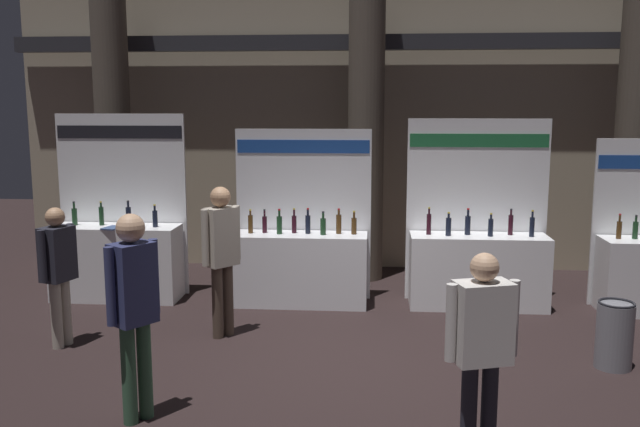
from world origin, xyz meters
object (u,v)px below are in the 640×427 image
trash_bin (614,335)px  visitor_0 (58,265)px  exhibitor_booth_2 (478,261)px  exhibitor_booth_1 (301,260)px  exhibitor_booth_0 (118,253)px  visitor_1 (482,337)px  visitor_2 (222,248)px  visitor_3 (134,299)px

trash_bin → visitor_0: size_ratio=0.44×
exhibitor_booth_2 → trash_bin: size_ratio=3.57×
exhibitor_booth_1 → trash_bin: bearing=-30.8°
exhibitor_booth_1 → visitor_0: bearing=-142.9°
exhibitor_booth_2 → trash_bin: exhibitor_booth_2 is taller
exhibitor_booth_0 → trash_bin: size_ratio=3.66×
exhibitor_booth_0 → exhibitor_booth_2: 4.97m
visitor_0 → visitor_1: bearing=-99.0°
trash_bin → visitor_1: bearing=-130.3°
exhibitor_booth_0 → exhibitor_booth_2: exhibitor_booth_0 is taller
exhibitor_booth_0 → visitor_2: bearing=-39.1°
visitor_0 → visitor_3: size_ratio=0.88×
visitor_0 → exhibitor_booth_2: bearing=-50.8°
trash_bin → exhibitor_booth_2: bearing=117.0°
exhibitor_booth_0 → visitor_2: exhibitor_booth_0 is taller
exhibitor_booth_1 → visitor_1: exhibitor_booth_1 is taller
visitor_1 → visitor_2: visitor_2 is taller
exhibitor_booth_2 → visitor_0: size_ratio=1.59×
visitor_0 → visitor_1: (4.29, -2.14, 0.04)m
trash_bin → visitor_1: size_ratio=0.44×
visitor_2 → exhibitor_booth_2: bearing=155.0°
trash_bin → exhibitor_booth_1: bearing=149.2°
exhibitor_booth_1 → visitor_0: size_ratio=1.50×
exhibitor_booth_0 → visitor_1: 6.00m
exhibitor_booth_0 → visitor_1: exhibitor_booth_0 is taller
visitor_3 → trash_bin: bearing=-35.2°
visitor_1 → visitor_3: (-2.81, 0.43, 0.11)m
trash_bin → visitor_2: visitor_2 is taller
trash_bin → visitor_1: (-1.67, -1.97, 0.62)m
exhibitor_booth_2 → exhibitor_booth_0: bearing=-179.9°
visitor_0 → trash_bin: bearing=-74.2°
exhibitor_booth_0 → exhibitor_booth_1: 2.59m
visitor_1 → exhibitor_booth_0: bearing=-60.4°
exhibitor_booth_1 → trash_bin: 4.03m
visitor_1 → visitor_3: 2.85m
visitor_0 → visitor_2: (1.74, 0.47, 0.12)m
exhibitor_booth_0 → trash_bin: (6.05, -2.11, -0.29)m
trash_bin → visitor_0: visitor_0 is taller
visitor_1 → trash_bin: bearing=-147.8°
exhibitor_booth_0 → visitor_3: exhibitor_booth_0 is taller
exhibitor_booth_0 → visitor_0: size_ratio=1.63×
visitor_1 → exhibitor_booth_2: bearing=-115.6°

